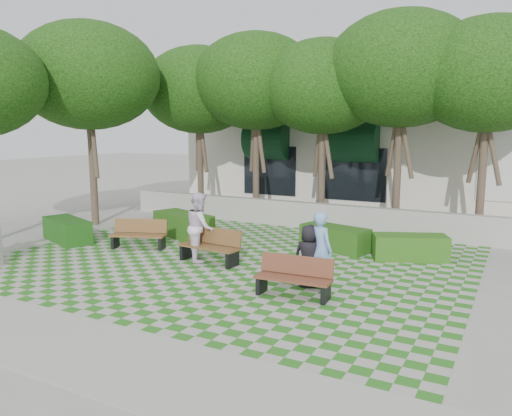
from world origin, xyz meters
The scene contains 17 objects.
ground centered at (0.00, 0.00, 0.00)m, with size 90.00×90.00×0.00m, color gray.
lawn centered at (0.00, 1.00, 0.01)m, with size 12.00×12.00×0.00m, color #2B721E.
sidewalk_south centered at (0.00, -4.70, 0.01)m, with size 16.00×2.00×0.01m, color #9E9B93.
sidewalk_west centered at (-7.20, 1.00, 0.01)m, with size 2.00×12.00×0.01m, color #9E9B93.
retaining_wall centered at (0.00, 6.20, 0.45)m, with size 15.00×0.36×0.90m, color #9E9B93.
bench_east centered at (2.63, -0.77, 0.40)m, with size 1.63×0.64×0.84m.
bench_mid centered at (-0.41, 0.65, 0.43)m, with size 1.76×0.72×0.90m.
bench_west centered at (-3.12, 0.97, 0.41)m, with size 1.70×1.06×0.85m.
hedge_east centered at (4.15, 3.44, 0.34)m, with size 1.92×0.77×0.67m, color #265316.
hedge_midright centered at (2.02, 3.49, 0.35)m, with size 1.98×0.79×0.69m, color #1F4813.
hedge_midleft centered at (-2.90, 2.84, 0.39)m, with size 2.24×0.89×0.78m, color #204813.
hedge_west centered at (-5.69, 0.58, 0.36)m, with size 2.04×0.81×0.71m, color #174712.
person_blue centered at (2.90, 0.04, 0.86)m, with size 0.63×0.41×1.72m, color #79A4DD.
person_dark centered at (2.64, 0.01, 0.70)m, with size 0.68×0.44×1.40m, color black.
person_white centered at (-0.76, 0.70, 0.91)m, with size 0.89×0.69×1.83m, color white.
tree_row centered at (-1.86, 5.95, 5.18)m, with size 17.70×13.40×7.41m.
building centered at (0.93, 14.08, 2.52)m, with size 18.00×8.92×5.15m.
Camera 1 is at (6.72, -9.99, 3.49)m, focal length 35.00 mm.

